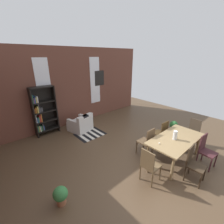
% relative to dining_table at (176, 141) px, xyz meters
% --- Properties ---
extents(ground_plane, '(11.21, 11.21, 0.00)m').
position_rel_dining_table_xyz_m(ground_plane, '(-0.83, 0.22, -0.67)').
color(ground_plane, brown).
extents(back_wall_brick, '(8.01, 0.12, 3.40)m').
position_rel_dining_table_xyz_m(back_wall_brick, '(-0.83, 4.59, 1.03)').
color(back_wall_brick, brown).
rests_on(back_wall_brick, ground).
extents(window_pane_0, '(0.55, 0.02, 2.21)m').
position_rel_dining_table_xyz_m(window_pane_0, '(-2.06, 4.52, 1.20)').
color(window_pane_0, white).
extents(window_pane_1, '(0.55, 0.02, 2.21)m').
position_rel_dining_table_xyz_m(window_pane_1, '(0.40, 4.52, 1.20)').
color(window_pane_1, white).
extents(dining_table, '(1.85, 0.96, 0.75)m').
position_rel_dining_table_xyz_m(dining_table, '(0.00, 0.00, 0.00)').
color(dining_table, '#93774E').
rests_on(dining_table, ground).
extents(vase_on_table, '(0.11, 0.11, 0.27)m').
position_rel_dining_table_xyz_m(vase_on_table, '(-0.10, -0.00, 0.22)').
color(vase_on_table, silver).
rests_on(vase_on_table, dining_table).
extents(tealight_candle_0, '(0.04, 0.04, 0.04)m').
position_rel_dining_table_xyz_m(tealight_candle_0, '(0.02, 0.02, 0.10)').
color(tealight_candle_0, silver).
rests_on(tealight_candle_0, dining_table).
extents(tealight_candle_1, '(0.04, 0.04, 0.03)m').
position_rel_dining_table_xyz_m(tealight_candle_1, '(-0.64, 0.17, 0.10)').
color(tealight_candle_1, silver).
rests_on(tealight_candle_1, dining_table).
extents(dining_chair_near_right, '(0.43, 0.43, 0.95)m').
position_rel_dining_table_xyz_m(dining_chair_near_right, '(0.42, -0.70, -0.16)').
color(dining_chair_near_right, '#411F23').
rests_on(dining_chair_near_right, ground).
extents(dining_chair_head_left, '(0.40, 0.40, 0.95)m').
position_rel_dining_table_xyz_m(dining_chair_head_left, '(-1.30, -0.00, -0.16)').
color(dining_chair_head_left, brown).
rests_on(dining_chair_head_left, ground).
extents(dining_chair_far_left, '(0.41, 0.41, 0.95)m').
position_rel_dining_table_xyz_m(dining_chair_far_left, '(-0.42, 0.70, -0.16)').
color(dining_chair_far_left, brown).
rests_on(dining_chair_far_left, ground).
extents(dining_chair_near_left, '(0.43, 0.43, 0.95)m').
position_rel_dining_table_xyz_m(dining_chair_near_left, '(-0.42, -0.70, -0.16)').
color(dining_chair_near_left, '#36281A').
rests_on(dining_chair_near_left, ground).
extents(dining_chair_head_right, '(0.41, 0.41, 0.95)m').
position_rel_dining_table_xyz_m(dining_chair_head_right, '(1.30, -0.00, -0.16)').
color(dining_chair_head_right, '#423628').
rests_on(dining_chair_head_right, ground).
extents(dining_chair_far_right, '(0.42, 0.42, 0.95)m').
position_rel_dining_table_xyz_m(dining_chair_far_right, '(0.41, 0.70, -0.16)').
color(dining_chair_far_right, '#3E2D16').
rests_on(dining_chair_far_right, ground).
extents(bookshelf_tall, '(0.89, 0.34, 1.95)m').
position_rel_dining_table_xyz_m(bookshelf_tall, '(-2.31, 4.33, 0.30)').
color(bookshelf_tall, black).
rests_on(bookshelf_tall, ground).
extents(armchair_white, '(0.96, 0.96, 0.75)m').
position_rel_dining_table_xyz_m(armchair_white, '(-1.07, 3.63, -0.39)').
color(armchair_white, silver).
rests_on(armchair_white, ground).
extents(potted_plant_by_shelf, '(0.33, 0.33, 0.45)m').
position_rel_dining_table_xyz_m(potted_plant_by_shelf, '(1.81, 0.93, -0.42)').
color(potted_plant_by_shelf, '#9E6042').
rests_on(potted_plant_by_shelf, ground).
extents(potted_plant_corner, '(0.32, 0.32, 0.44)m').
position_rel_dining_table_xyz_m(potted_plant_corner, '(-3.23, 0.88, -0.42)').
color(potted_plant_corner, '#9E6042').
rests_on(potted_plant_corner, ground).
extents(striped_rug, '(1.10, 0.89, 0.01)m').
position_rel_dining_table_xyz_m(striped_rug, '(-0.99, 3.08, -0.66)').
color(striped_rug, black).
rests_on(striped_rug, ground).
extents(framed_picture, '(0.56, 0.03, 0.72)m').
position_rel_dining_table_xyz_m(framed_picture, '(0.67, 4.51, 1.30)').
color(framed_picture, black).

